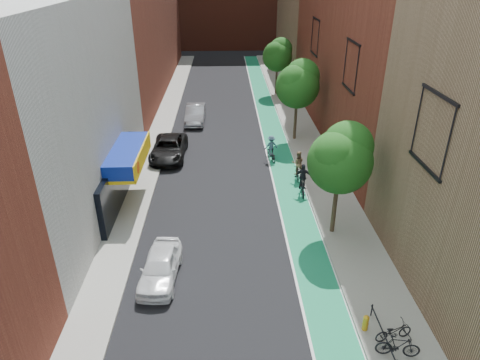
{
  "coord_description": "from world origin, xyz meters",
  "views": [
    {
      "loc": [
        -0.24,
        -9.69,
        13.51
      ],
      "look_at": [
        0.62,
        13.76,
        1.5
      ],
      "focal_mm": 32.0,
      "sensor_mm": 36.0,
      "label": 1
    }
  ],
  "objects": [
    {
      "name": "parked_car_silver",
      "position": [
        -3.0,
        28.89,
        0.8
      ],
      "size": [
        1.8,
        4.91,
        1.61
      ],
      "primitive_type": "imported",
      "rotation": [
        0.0,
        0.0,
        -0.02
      ],
      "color": "#9B9CA3",
      "rests_on": "ground"
    },
    {
      "name": "bike_lane",
      "position": [
        4.0,
        26.0,
        0.01
      ],
      "size": [
        2.0,
        68.0,
        0.01
      ],
      "primitive_type": "cube",
      "color": "#167F51",
      "rests_on": "ground"
    },
    {
      "name": "parked_car_black",
      "position": [
        -4.6,
        20.76,
        0.75
      ],
      "size": [
        2.63,
        5.49,
        1.51
      ],
      "primitive_type": "imported",
      "rotation": [
        0.0,
        0.0,
        -0.02
      ],
      "color": "black",
      "rests_on": "ground"
    },
    {
      "name": "cyclist_lane_mid",
      "position": [
        4.7,
        14.58,
        0.78
      ],
      "size": [
        1.05,
        1.85,
        2.08
      ],
      "rotation": [
        0.0,
        0.0,
        3.06
      ],
      "color": "black",
      "rests_on": "ground"
    },
    {
      "name": "parked_car_white",
      "position": [
        -3.41,
        6.51,
        0.7
      ],
      "size": [
        1.92,
        4.2,
        1.4
      ],
      "primitive_type": "imported",
      "rotation": [
        0.0,
        0.0,
        -0.07
      ],
      "color": "white",
      "rests_on": "ground"
    },
    {
      "name": "building_right_far_tan",
      "position": [
        12.0,
        50.0,
        9.0
      ],
      "size": [
        8.0,
        20.0,
        18.0
      ],
      "primitive_type": "cube",
      "color": "#8C6B4C",
      "rests_on": "ground"
    },
    {
      "name": "parked_bike_far",
      "position": [
        6.25,
        2.31,
        0.56
      ],
      "size": [
        1.65,
        0.88,
        0.83
      ],
      "primitive_type": "imported",
      "rotation": [
        0.0,
        0.0,
        1.79
      ],
      "color": "black",
      "rests_on": "sidewalk_right"
    },
    {
      "name": "fire_hydrant",
      "position": [
        5.3,
        2.84,
        0.54
      ],
      "size": [
        0.25,
        0.25,
        0.73
      ],
      "color": "gold",
      "rests_on": "sidewalk_right"
    },
    {
      "name": "tree_near",
      "position": [
        5.65,
        10.02,
        4.66
      ],
      "size": [
        3.4,
        3.36,
        6.42
      ],
      "color": "#332619",
      "rests_on": "ground"
    },
    {
      "name": "cyclist_lane_near",
      "position": [
        4.7,
        16.69,
        0.92
      ],
      "size": [
        0.87,
        1.54,
        2.08
      ],
      "rotation": [
        0.0,
        0.0,
        3.09
      ],
      "color": "black",
      "rests_on": "ground"
    },
    {
      "name": "tree_far",
      "position": [
        5.65,
        38.02,
        4.5
      ],
      "size": [
        3.3,
        3.25,
        6.21
      ],
      "color": "#332619",
      "rests_on": "ground"
    },
    {
      "name": "cyclist_lane_far",
      "position": [
        3.2,
        19.99,
        0.84
      ],
      "size": [
        1.13,
        1.88,
        1.94
      ],
      "rotation": [
        0.0,
        0.0,
        3.37
      ],
      "color": "black",
      "rests_on": "ground"
    },
    {
      "name": "parked_bike_mid",
      "position": [
        6.12,
        1.51,
        0.65
      ],
      "size": [
        1.72,
        0.73,
        1.0
      ],
      "primitive_type": "imported",
      "rotation": [
        0.0,
        0.0,
        1.41
      ],
      "color": "black",
      "rests_on": "sidewalk_right"
    },
    {
      "name": "sidewalk_right",
      "position": [
        6.5,
        26.0,
        0.07
      ],
      "size": [
        3.0,
        68.0,
        0.15
      ],
      "primitive_type": "cube",
      "color": "gray",
      "rests_on": "ground"
    },
    {
      "name": "tree_mid",
      "position": [
        5.65,
        24.02,
        4.89
      ],
      "size": [
        3.55,
        3.53,
        6.74
      ],
      "color": "#332619",
      "rests_on": "ground"
    },
    {
      "name": "building_left_white",
      "position": [
        -11.0,
        14.0,
        6.0
      ],
      "size": [
        8.0,
        20.0,
        12.0
      ],
      "primitive_type": "cube",
      "color": "silver",
      "rests_on": "ground"
    },
    {
      "name": "sidewalk_left",
      "position": [
        -6.0,
        26.0,
        0.07
      ],
      "size": [
        2.0,
        68.0,
        0.15
      ],
      "primitive_type": "cube",
      "color": "gray",
      "rests_on": "ground"
    }
  ]
}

